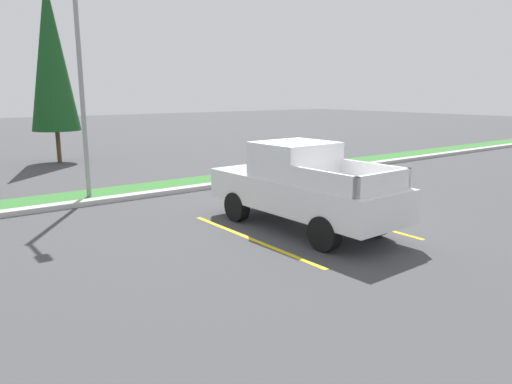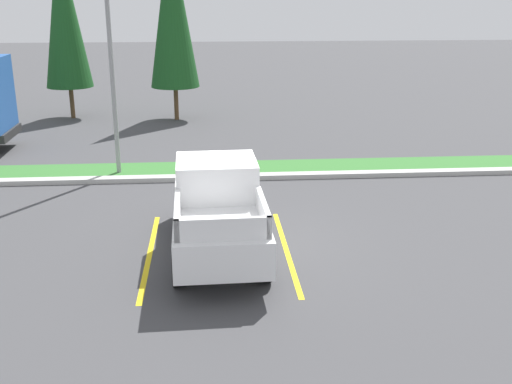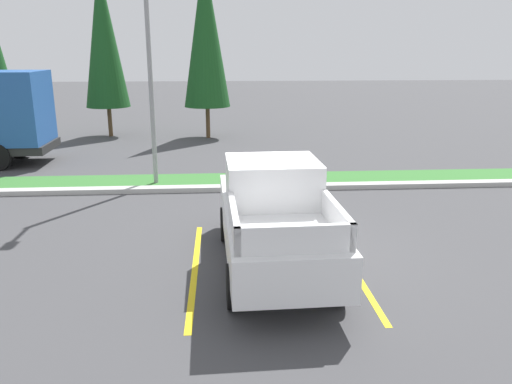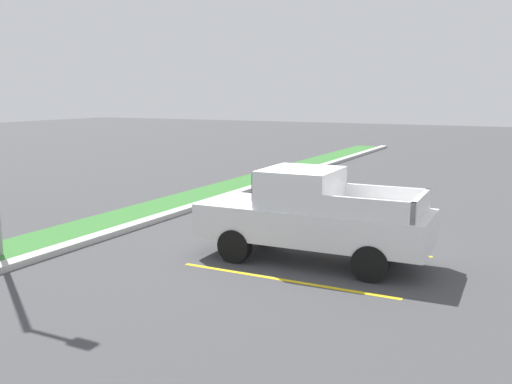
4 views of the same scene
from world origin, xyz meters
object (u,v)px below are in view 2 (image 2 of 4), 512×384
(street_light, at_px, (109,45))
(cypress_tree_center, at_px, (172,8))
(pickup_truck_main, at_px, (218,208))
(cypress_tree_left_inner, at_px, (64,12))

(street_light, distance_m, cypress_tree_center, 9.09)
(cypress_tree_center, bearing_deg, pickup_truck_main, -84.01)
(pickup_truck_main, relative_size, cypress_tree_left_inner, 0.66)
(pickup_truck_main, distance_m, cypress_tree_left_inner, 17.67)
(cypress_tree_left_inner, relative_size, cypress_tree_center, 0.96)
(street_light, bearing_deg, cypress_tree_left_inner, 109.10)
(cypress_tree_left_inner, height_order, cypress_tree_center, cypress_tree_center)
(cypress_tree_left_inner, bearing_deg, street_light, -70.90)
(street_light, bearing_deg, cypress_tree_center, 80.63)
(pickup_truck_main, relative_size, street_light, 0.75)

